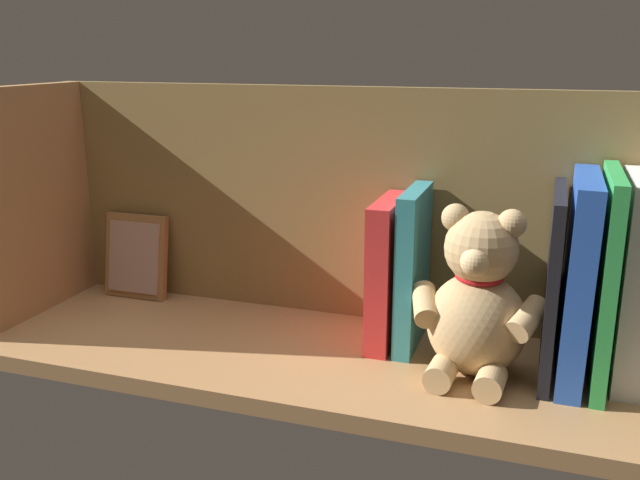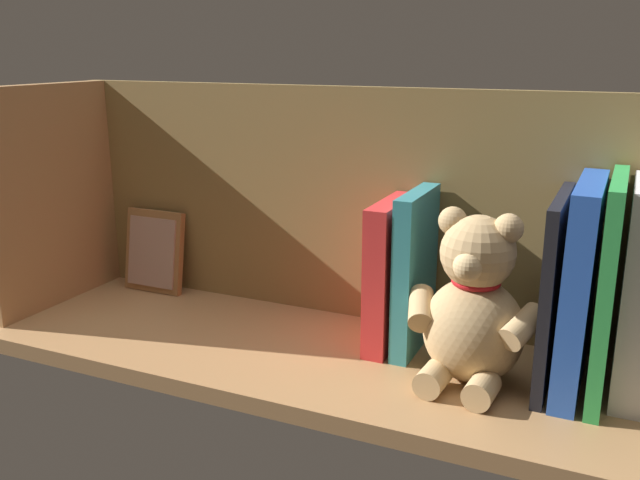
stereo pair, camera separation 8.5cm
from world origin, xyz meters
The scene contains 10 objects.
ground_plane centered at (0.00, 0.00, -1.10)cm, with size 93.06×30.63×2.20cm, color #A87A4C.
shelf_back_panel centered at (0.00, -13.06, 16.48)cm, with size 93.06×1.50×32.96cm, color olive.
shelf_side_divider centered at (44.53, 0.00, 16.48)cm, with size 2.40×24.63×32.96cm, color #A87A4C.
book_0 centered at (-33.66, -3.09, 12.36)cm, with size 1.62×17.64×24.73cm, color green.
book_1 centered at (-30.77, -3.09, 12.04)cm, with size 2.84×17.64×24.09cm, color blue.
book_2 centered at (-28.03, -3.22, 11.14)cm, with size 1.32×17.39×22.27cm, color black.
teddy_bear centered at (-19.86, 0.92, 9.05)cm, with size 16.64×13.69×20.56cm.
book_3 centered at (-10.87, -5.51, 10.40)cm, with size 2.32×12.80×20.81cm, color teal.
book_4 centered at (-7.55, -5.42, 9.66)cm, with size 2.99×12.99×19.33cm, color red.
picture_frame_leaning centered at (33.77, -9.85, 6.47)cm, with size 10.40×3.58×13.14cm.
Camera 1 is at (-26.70, 79.34, 38.00)cm, focal length 38.90 mm.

